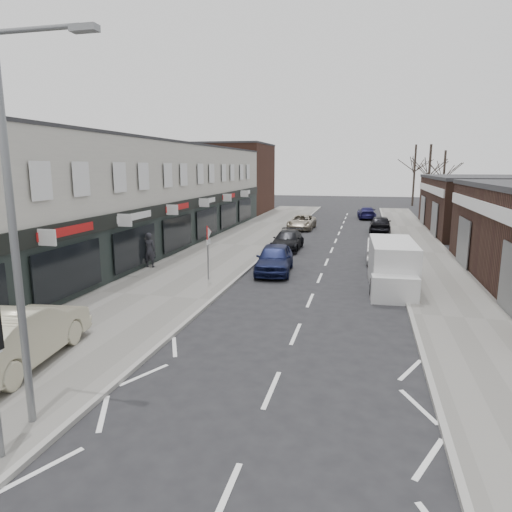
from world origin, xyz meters
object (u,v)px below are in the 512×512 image
Objects in this scene: white_van at (392,266)px; parked_car_left_a at (274,259)px; parked_car_right_a at (380,250)px; parked_car_right_b at (380,224)px; parked_car_left_b at (288,240)px; warning_sign at (208,237)px; parked_car_left_c at (302,222)px; parked_car_right_c at (367,213)px; sedan_on_pavement at (18,335)px; pedestrian at (149,250)px; street_lamp at (19,213)px.

parked_car_left_a is at bearing 161.77° from white_van.
parked_car_right_b is (0.30, 12.42, 0.03)m from parked_car_right_a.
parked_car_left_a is 17.65m from parked_car_right_b.
parked_car_right_b is (6.25, 9.91, 0.10)m from parked_car_left_b.
warning_sign is 8.70m from white_van.
parked_car_left_b is 1.03× the size of parked_car_right_a.
parked_car_left_c is 6.76m from parked_car_right_b.
white_van is 1.26× the size of parked_car_right_c.
sedan_on_pavement reaches higher than parked_car_right_c.
parked_car_right_a reaches higher than parked_car_left_b.
parked_car_right_b is at bearing 66.26° from warning_sign.
pedestrian reaches higher than parked_car_left_c.
white_van is 20.03m from parked_car_left_c.
sedan_on_pavement is at bearing 136.10° from street_lamp.
warning_sign is 4.58m from pedestrian.
street_lamp is 1.82× the size of parked_car_right_c.
white_van is 28.81m from parked_car_right_c.
parked_car_right_b is at bearing 65.91° from parked_car_left_a.
warning_sign is 0.59× the size of parked_car_left_c.
parked_car_left_b is at bearing -109.15° from sedan_on_pavement.
pedestrian is at bearing 63.84° from parked_car_right_c.
warning_sign is at bearing 40.64° from parked_car_right_a.
pedestrian is 0.43× the size of parked_car_left_b.
parked_car_left_c is at bearing 88.22° from parked_car_left_a.
street_lamp is 15.77m from pedestrian.
pedestrian is at bearing -129.25° from parked_car_left_b.
parked_car_left_b is at bearing 88.90° from parked_car_left_a.
parked_car_left_c reaches higher than parked_car_left_b.
white_van is at bearing 172.20° from pedestrian.
pedestrian reaches higher than parked_car_left_a.
parked_car_left_a is 6.78m from parked_car_left_b.
warning_sign reaches higher than sedan_on_pavement.
parked_car_right_b is at bearing 58.15° from parked_car_left_b.
white_van is at bearing 92.00° from parked_car_right_b.
parked_car_right_a is at bearing 40.14° from warning_sign.
white_van is (7.93, 13.79, -3.61)m from street_lamp.
parked_car_right_a is (12.24, 5.08, -0.37)m from pedestrian.
street_lamp is 1.44× the size of white_van.
parked_car_left_a is at bearing 76.29° from parked_car_right_c.
sedan_on_pavement is 31.45m from parked_car_right_b.
white_van is at bearing -20.81° from parked_car_left_a.
street_lamp is 1.81× the size of parked_car_left_a.
white_van reaches higher than parked_car_right_b.
parked_car_left_c is at bearing 84.93° from warning_sign.
parked_car_left_b is at bearing -133.61° from pedestrian.
street_lamp is 16.31m from white_van.
parked_car_right_a is (-0.36, 5.92, -0.30)m from white_van.
sedan_on_pavement is (-2.55, 2.45, -3.67)m from street_lamp.
parked_car_left_a is 1.02× the size of parked_car_right_b.
parked_car_left_b is (-0.45, 6.77, -0.11)m from parked_car_left_a.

